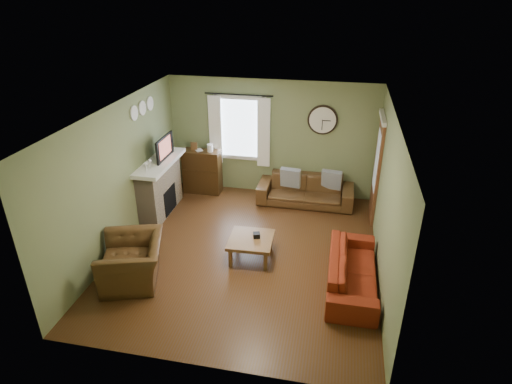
% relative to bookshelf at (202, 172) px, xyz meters
% --- Properties ---
extents(floor, '(4.60, 5.20, 0.00)m').
position_rel_bookshelf_xyz_m(floor, '(1.54, -2.27, -0.51)').
color(floor, '#482A14').
rests_on(floor, ground).
extents(ceiling, '(4.60, 5.20, 0.00)m').
position_rel_bookshelf_xyz_m(ceiling, '(1.54, -2.27, 2.09)').
color(ceiling, white).
rests_on(ceiling, ground).
extents(wall_left, '(0.00, 5.20, 2.60)m').
position_rel_bookshelf_xyz_m(wall_left, '(-0.76, -2.27, 0.79)').
color(wall_left, '#738254').
rests_on(wall_left, ground).
extents(wall_right, '(0.00, 5.20, 2.60)m').
position_rel_bookshelf_xyz_m(wall_right, '(3.84, -2.27, 0.79)').
color(wall_right, '#738254').
rests_on(wall_right, ground).
extents(wall_back, '(4.60, 0.00, 2.60)m').
position_rel_bookshelf_xyz_m(wall_back, '(1.54, 0.33, 0.79)').
color(wall_back, '#738254').
rests_on(wall_back, ground).
extents(wall_front, '(4.60, 0.00, 2.60)m').
position_rel_bookshelf_xyz_m(wall_front, '(1.54, -4.87, 0.79)').
color(wall_front, '#738254').
rests_on(wall_front, ground).
extents(fireplace, '(0.40, 1.40, 1.10)m').
position_rel_bookshelf_xyz_m(fireplace, '(-0.56, -1.12, 0.04)').
color(fireplace, tan).
rests_on(fireplace, floor).
extents(firebox, '(0.04, 0.60, 0.55)m').
position_rel_bookshelf_xyz_m(firebox, '(-0.37, -1.12, -0.21)').
color(firebox, black).
rests_on(firebox, fireplace).
extents(mantel, '(0.58, 1.60, 0.08)m').
position_rel_bookshelf_xyz_m(mantel, '(-0.53, -1.12, 0.63)').
color(mantel, white).
rests_on(mantel, fireplace).
extents(tv, '(0.08, 0.60, 0.35)m').
position_rel_bookshelf_xyz_m(tv, '(-0.51, -0.97, 0.85)').
color(tv, black).
rests_on(tv, mantel).
extents(tv_screen, '(0.02, 0.62, 0.36)m').
position_rel_bookshelf_xyz_m(tv_screen, '(-0.43, -0.97, 0.90)').
color(tv_screen, '#994C3F').
rests_on(tv_screen, mantel).
extents(medallion_left, '(0.28, 0.28, 0.03)m').
position_rel_bookshelf_xyz_m(medallion_left, '(-0.74, -1.47, 1.74)').
color(medallion_left, white).
rests_on(medallion_left, wall_left).
extents(medallion_mid, '(0.28, 0.28, 0.03)m').
position_rel_bookshelf_xyz_m(medallion_mid, '(-0.74, -1.12, 1.74)').
color(medallion_mid, white).
rests_on(medallion_mid, wall_left).
extents(medallion_right, '(0.28, 0.28, 0.03)m').
position_rel_bookshelf_xyz_m(medallion_right, '(-0.74, -0.77, 1.74)').
color(medallion_right, white).
rests_on(medallion_right, wall_left).
extents(window_pane, '(1.00, 0.02, 1.30)m').
position_rel_bookshelf_xyz_m(window_pane, '(0.84, 0.31, 0.99)').
color(window_pane, silver).
rests_on(window_pane, wall_back).
extents(curtain_rod, '(0.03, 0.03, 1.50)m').
position_rel_bookshelf_xyz_m(curtain_rod, '(0.84, 0.21, 1.76)').
color(curtain_rod, black).
rests_on(curtain_rod, wall_back).
extents(curtain_left, '(0.28, 0.04, 1.55)m').
position_rel_bookshelf_xyz_m(curtain_left, '(0.29, 0.21, 0.94)').
color(curtain_left, white).
rests_on(curtain_left, wall_back).
extents(curtain_right, '(0.28, 0.04, 1.55)m').
position_rel_bookshelf_xyz_m(curtain_right, '(1.39, 0.21, 0.94)').
color(curtain_right, white).
rests_on(curtain_right, wall_back).
extents(wall_clock, '(0.64, 0.06, 0.64)m').
position_rel_bookshelf_xyz_m(wall_clock, '(2.64, 0.28, 1.29)').
color(wall_clock, white).
rests_on(wall_clock, wall_back).
extents(door, '(0.05, 0.90, 2.10)m').
position_rel_bookshelf_xyz_m(door, '(3.81, -0.42, 0.54)').
color(door, brown).
rests_on(door, floor).
extents(bookshelf, '(0.85, 0.36, 1.01)m').
position_rel_bookshelf_xyz_m(bookshelf, '(0.00, 0.00, 0.00)').
color(bookshelf, '#321F0D').
rests_on(bookshelf, floor).
extents(book, '(0.24, 0.25, 0.02)m').
position_rel_bookshelf_xyz_m(book, '(-0.11, -0.04, 0.45)').
color(book, brown).
rests_on(book, bookshelf).
extents(sofa_brown, '(2.08, 0.81, 0.61)m').
position_rel_bookshelf_xyz_m(sofa_brown, '(2.39, -0.09, -0.20)').
color(sofa_brown, '#492F18').
rests_on(sofa_brown, floor).
extents(pillow_left, '(0.44, 0.19, 0.43)m').
position_rel_bookshelf_xyz_m(pillow_left, '(2.93, 0.04, 0.04)').
color(pillow_left, gray).
rests_on(pillow_left, sofa_brown).
extents(pillow_right, '(0.45, 0.19, 0.44)m').
position_rel_bookshelf_xyz_m(pillow_right, '(2.04, -0.03, 0.04)').
color(pillow_right, gray).
rests_on(pillow_right, sofa_brown).
extents(sofa_red, '(0.76, 1.94, 0.57)m').
position_rel_bookshelf_xyz_m(sofa_red, '(3.41, -2.81, -0.22)').
color(sofa_red, maroon).
rests_on(sofa_red, floor).
extents(armchair, '(1.27, 1.36, 0.72)m').
position_rel_bookshelf_xyz_m(armchair, '(-0.11, -3.38, -0.15)').
color(armchair, '#492F18').
rests_on(armchair, floor).
extents(coffee_table, '(0.79, 0.79, 0.41)m').
position_rel_bookshelf_xyz_m(coffee_table, '(1.66, -2.40, -0.30)').
color(coffee_table, brown).
rests_on(coffee_table, floor).
extents(tissue_box, '(0.14, 0.14, 0.09)m').
position_rel_bookshelf_xyz_m(tissue_box, '(1.75, -2.35, -0.11)').
color(tissue_box, black).
rests_on(tissue_box, coffee_table).
extents(wine_glass_a, '(0.07, 0.07, 0.21)m').
position_rel_bookshelf_xyz_m(wine_glass_a, '(-0.51, -1.71, 0.78)').
color(wine_glass_a, white).
rests_on(wine_glass_a, mantel).
extents(wine_glass_b, '(0.07, 0.07, 0.20)m').
position_rel_bookshelf_xyz_m(wine_glass_b, '(-0.51, -1.53, 0.77)').
color(wine_glass_b, white).
rests_on(wine_glass_b, mantel).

